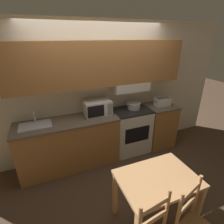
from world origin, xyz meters
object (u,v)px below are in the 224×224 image
Objects in this scene: microwave at (97,107)px; dining_table at (157,186)px; cooking_pot at (134,105)px; stove_range at (131,131)px; sink_basin at (35,125)px; toaster at (162,102)px.

microwave is 0.53× the size of dining_table.
cooking_pot is at bearing 71.27° from dining_table.
sink_basin reaches higher than stove_range.
microwave is 1.68m from dining_table.
toaster is at bearing -7.96° from cooking_pot.
stove_range is 1.61m from dining_table.
stove_range is 0.89m from toaster.
toaster is (0.62, -0.09, 0.02)m from cooking_pot.
microwave is at bearing 174.22° from stove_range.
cooking_pot is at bearing 35.37° from stove_range.
microwave reaches higher than cooking_pot.
microwave is 1.08m from sink_basin.
stove_range is at bearing 0.44° from sink_basin.
stove_range is 0.92m from microwave.
toaster reaches higher than dining_table.
microwave is at bearing 178.68° from cooking_pot.
microwave is at bearing 4.42° from sink_basin.
stove_range is 1.83m from sink_basin.
toaster is 1.94m from dining_table.
cooking_pot is 1.84m from sink_basin.
toaster is at bearing -0.50° from sink_basin.
dining_table is at bearing -106.85° from stove_range.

